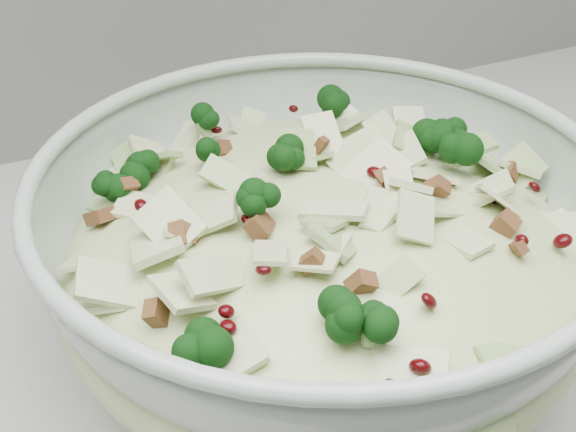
% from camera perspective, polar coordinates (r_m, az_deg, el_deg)
% --- Properties ---
extents(mixing_bowl, '(0.50, 0.50, 0.15)m').
position_cam_1_polar(mixing_bowl, '(0.54, 2.47, -3.33)').
color(mixing_bowl, '#A2B2A7').
rests_on(mixing_bowl, counter).
extents(salad, '(0.37, 0.37, 0.15)m').
position_cam_1_polar(salad, '(0.53, 2.54, -1.19)').
color(salad, beige).
rests_on(salad, mixing_bowl).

